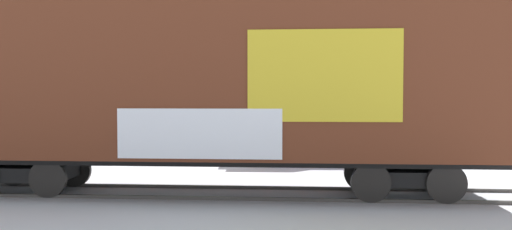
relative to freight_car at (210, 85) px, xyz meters
name	(u,v)px	position (x,y,z in m)	size (l,w,h in m)	color
ground_plane	(247,195)	(0.91, 0.00, -2.72)	(260.00, 260.00, 0.00)	silver
track	(144,191)	(-1.70, -0.07, -2.68)	(60.01, 4.12, 0.08)	#4C4742
freight_car	(210,85)	(0.00, 0.00, 0.00)	(15.08, 3.68, 4.84)	#5B2B19
flagpole	(291,48)	(1.44, 13.51, 2.26)	(1.45, 1.03, 7.43)	silver
hillside	(299,64)	(0.89, 55.32, 4.20)	(130.28, 32.91, 18.70)	slate
parked_car_green	(137,137)	(-4.31, 6.61, -1.87)	(4.64, 2.22, 1.64)	#1E5933
parked_car_blue	(304,140)	(2.25, 5.88, -1.88)	(4.46, 2.08, 1.68)	navy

